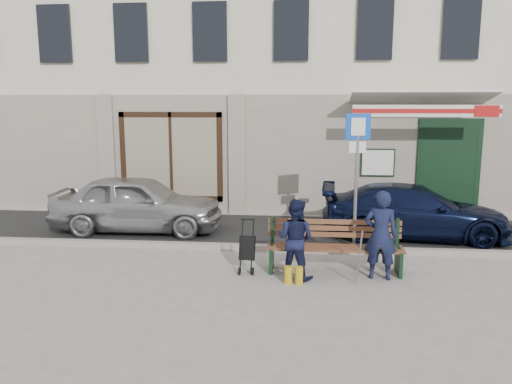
# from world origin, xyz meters

# --- Properties ---
(ground) EXTENTS (80.00, 80.00, 0.00)m
(ground) POSITION_xyz_m (0.00, 0.00, 0.00)
(ground) COLOR #9E9991
(ground) RESTS_ON ground
(asphalt_lane) EXTENTS (60.00, 3.20, 0.01)m
(asphalt_lane) POSITION_xyz_m (0.00, 3.10, 0.01)
(asphalt_lane) COLOR #282828
(asphalt_lane) RESTS_ON ground
(curb) EXTENTS (60.00, 0.18, 0.12)m
(curb) POSITION_xyz_m (0.00, 1.50, 0.06)
(curb) COLOR #9E9384
(curb) RESTS_ON ground
(building) EXTENTS (20.00, 8.27, 10.00)m
(building) POSITION_xyz_m (0.01, 8.45, 4.97)
(building) COLOR beige
(building) RESTS_ON ground
(car_silver) EXTENTS (3.97, 1.68, 1.34)m
(car_silver) POSITION_xyz_m (-3.49, 2.81, 0.67)
(car_silver) COLOR #B2B1B6
(car_silver) RESTS_ON ground
(car_navy) EXTENTS (4.19, 1.93, 1.19)m
(car_navy) POSITION_xyz_m (2.85, 2.86, 0.59)
(car_navy) COLOR black
(car_navy) RESTS_ON ground
(parking_sign) EXTENTS (0.51, 0.14, 2.77)m
(parking_sign) POSITION_xyz_m (1.44, 1.84, 1.87)
(parking_sign) COLOR gray
(parking_sign) RESTS_ON ground
(bench) EXTENTS (2.40, 1.17, 0.98)m
(bench) POSITION_xyz_m (0.89, 0.31, 0.46)
(bench) COLOR brown
(bench) RESTS_ON ground
(man) EXTENTS (0.60, 0.44, 1.54)m
(man) POSITION_xyz_m (1.69, 0.05, 0.77)
(man) COLOR #131935
(man) RESTS_ON ground
(woman) EXTENTS (0.82, 0.74, 1.39)m
(woman) POSITION_xyz_m (0.24, -0.05, 0.69)
(woman) COLOR #131635
(woman) RESTS_ON ground
(stroller) EXTENTS (0.29, 0.40, 0.94)m
(stroller) POSITION_xyz_m (-0.61, 0.19, 0.42)
(stroller) COLOR black
(stroller) RESTS_ON ground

